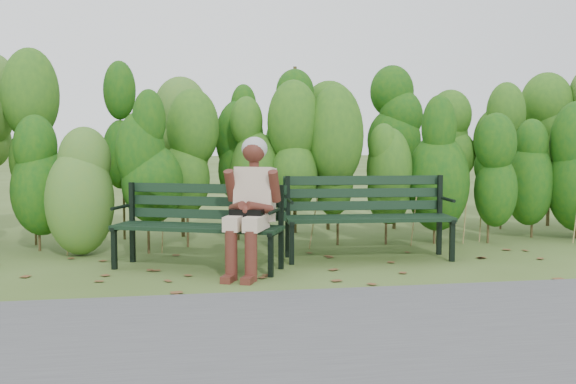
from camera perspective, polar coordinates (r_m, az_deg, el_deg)
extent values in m
plane|color=#3A4F1B|center=(6.75, 0.52, -6.60)|extent=(80.00, 80.00, 0.00)
cube|color=#474749|center=(4.66, 5.53, -11.75)|extent=(60.00, 2.50, 0.01)
cylinder|color=#47381E|center=(8.01, -21.05, -2.22)|extent=(0.03, 0.03, 0.80)
ellipsoid|color=#2A5C1B|center=(7.96, -21.18, 2.35)|extent=(0.64, 0.64, 1.44)
cylinder|color=#47381E|center=(7.92, -16.70, -2.19)|extent=(0.03, 0.03, 0.80)
ellipsoid|color=#2A5C1B|center=(7.87, -16.81, 2.45)|extent=(0.64, 0.64, 1.44)
cylinder|color=#47381E|center=(7.87, -12.27, -2.14)|extent=(0.03, 0.03, 0.80)
ellipsoid|color=#2A5C1B|center=(7.82, -12.35, 2.52)|extent=(0.64, 0.64, 1.44)
cylinder|color=#47381E|center=(7.87, -7.81, -2.08)|extent=(0.03, 0.03, 0.80)
ellipsoid|color=#2A5C1B|center=(7.82, -7.86, 2.59)|extent=(0.64, 0.64, 1.44)
cylinder|color=#47381E|center=(7.91, -3.37, -2.00)|extent=(0.03, 0.03, 0.80)
ellipsoid|color=#2A5C1B|center=(7.86, -3.39, 2.64)|extent=(0.64, 0.64, 1.44)
cylinder|color=#47381E|center=(8.00, 0.99, -1.92)|extent=(0.03, 0.03, 0.80)
ellipsoid|color=#2A5C1B|center=(7.95, 0.99, 2.67)|extent=(0.64, 0.64, 1.44)
cylinder|color=#47381E|center=(8.14, 5.22, -1.82)|extent=(0.03, 0.03, 0.80)
ellipsoid|color=#2A5C1B|center=(8.09, 5.25, 2.68)|extent=(0.64, 0.64, 1.44)
cylinder|color=#47381E|center=(8.32, 9.29, -1.72)|extent=(0.03, 0.03, 0.80)
ellipsoid|color=#2A5C1B|center=(8.27, 9.35, 2.69)|extent=(0.64, 0.64, 1.44)
cylinder|color=#47381E|center=(8.54, 13.17, -1.62)|extent=(0.03, 0.03, 0.80)
ellipsoid|color=#2A5C1B|center=(8.50, 13.25, 2.67)|extent=(0.64, 0.64, 1.44)
cylinder|color=#47381E|center=(8.80, 16.84, -1.52)|extent=(0.03, 0.03, 0.80)
ellipsoid|color=#2A5C1B|center=(8.75, 16.94, 2.65)|extent=(0.64, 0.64, 1.44)
cylinder|color=#47381E|center=(9.09, 20.29, -1.41)|extent=(0.03, 0.03, 0.80)
ellipsoid|color=#2A5C1B|center=(9.05, 20.40, 2.62)|extent=(0.64, 0.64, 1.44)
cylinder|color=#47381E|center=(8.96, -19.44, -0.51)|extent=(0.04, 0.04, 1.10)
ellipsoid|color=#144A14|center=(8.93, -19.60, 5.12)|extent=(0.70, 0.70, 1.98)
cylinder|color=#47381E|center=(8.87, -14.54, -0.44)|extent=(0.04, 0.04, 1.10)
ellipsoid|color=#144A14|center=(8.84, -14.66, 5.25)|extent=(0.70, 0.70, 1.98)
cylinder|color=#47381E|center=(8.84, -9.58, -0.37)|extent=(0.04, 0.04, 1.10)
ellipsoid|color=#144A14|center=(8.81, -9.66, 5.34)|extent=(0.70, 0.70, 1.98)
cylinder|color=#47381E|center=(8.88, -4.61, -0.30)|extent=(0.04, 0.04, 1.10)
ellipsoid|color=#144A14|center=(8.84, -4.65, 5.39)|extent=(0.70, 0.70, 1.98)
cylinder|color=#47381E|center=(8.98, 0.27, -0.23)|extent=(0.04, 0.04, 1.10)
ellipsoid|color=#144A14|center=(8.95, 0.27, 5.39)|extent=(0.70, 0.70, 1.98)
cylinder|color=#47381E|center=(9.15, 5.01, -0.16)|extent=(0.04, 0.04, 1.10)
ellipsoid|color=#144A14|center=(9.11, 5.05, 5.36)|extent=(0.70, 0.70, 1.98)
cylinder|color=#47381E|center=(9.37, 9.55, -0.09)|extent=(0.04, 0.04, 1.10)
ellipsoid|color=#144A14|center=(9.34, 9.62, 5.30)|extent=(0.70, 0.70, 1.98)
cylinder|color=#47381E|center=(9.66, 13.85, -0.02)|extent=(0.04, 0.04, 1.10)
ellipsoid|color=#144A14|center=(9.63, 13.95, 5.21)|extent=(0.70, 0.70, 1.98)
cylinder|color=#47381E|center=(9.99, 17.89, 0.04)|extent=(0.04, 0.04, 1.10)
ellipsoid|color=#144A14|center=(9.96, 18.01, 5.10)|extent=(0.70, 0.70, 1.98)
cylinder|color=#47381E|center=(10.37, 21.64, 0.10)|extent=(0.04, 0.04, 1.10)
ellipsoid|color=#144A14|center=(10.34, 21.79, 4.97)|extent=(0.70, 0.70, 1.98)
cube|color=brown|center=(6.18, -5.52, -7.65)|extent=(0.10, 0.09, 0.01)
cube|color=brown|center=(6.37, 4.46, -7.27)|extent=(0.09, 0.07, 0.01)
cube|color=brown|center=(6.24, -19.45, -7.78)|extent=(0.09, 0.11, 0.01)
cube|color=brown|center=(6.83, -9.31, -6.50)|extent=(0.09, 0.11, 0.01)
cube|color=brown|center=(5.87, 7.80, -8.33)|extent=(0.11, 0.10, 0.01)
cube|color=brown|center=(7.36, 9.01, -5.68)|extent=(0.11, 0.11, 0.01)
cube|color=brown|center=(7.07, 7.90, -6.10)|extent=(0.11, 0.11, 0.01)
cube|color=brown|center=(6.59, -23.05, -7.23)|extent=(0.09, 0.07, 0.01)
cube|color=brown|center=(6.29, -2.19, -7.41)|extent=(0.10, 0.08, 0.01)
cube|color=brown|center=(7.16, 18.32, -6.15)|extent=(0.11, 0.11, 0.01)
cube|color=brown|center=(7.43, -9.36, -5.58)|extent=(0.10, 0.08, 0.01)
cube|color=brown|center=(6.25, 5.64, -7.50)|extent=(0.11, 0.11, 0.01)
cube|color=brown|center=(7.18, -5.78, -5.92)|extent=(0.11, 0.11, 0.01)
cube|color=brown|center=(6.34, 8.92, -7.37)|extent=(0.11, 0.09, 0.01)
cube|color=brown|center=(6.92, -7.33, -6.32)|extent=(0.11, 0.10, 0.01)
cube|color=brown|center=(6.07, -5.76, -7.88)|extent=(0.11, 0.11, 0.01)
cube|color=brown|center=(7.50, -17.76, -5.66)|extent=(0.11, 0.11, 0.01)
cube|color=brown|center=(8.49, 19.39, -4.51)|extent=(0.10, 0.11, 0.01)
cube|color=brown|center=(6.63, 6.84, -6.80)|extent=(0.07, 0.09, 0.01)
cube|color=brown|center=(7.11, 13.49, -6.13)|extent=(0.09, 0.07, 0.01)
cube|color=brown|center=(8.62, 18.99, -4.35)|extent=(0.10, 0.11, 0.01)
cube|color=brown|center=(7.41, 9.11, -5.61)|extent=(0.11, 0.11, 0.01)
cube|color=brown|center=(6.29, -8.64, -7.47)|extent=(0.09, 0.11, 0.01)
cube|color=brown|center=(6.28, 1.72, -7.43)|extent=(0.10, 0.11, 0.01)
cube|color=brown|center=(5.62, -7.53, -8.91)|extent=(0.10, 0.11, 0.01)
cube|color=brown|center=(7.26, 18.20, -6.01)|extent=(0.11, 0.09, 0.01)
cube|color=brown|center=(7.01, -0.97, -6.15)|extent=(0.11, 0.11, 0.01)
cube|color=brown|center=(5.57, 1.09, -9.01)|extent=(0.11, 0.11, 0.01)
cube|color=brown|center=(6.94, -14.42, -6.40)|extent=(0.11, 0.11, 0.01)
cube|color=brown|center=(6.70, 17.25, -6.88)|extent=(0.11, 0.11, 0.01)
cube|color=brown|center=(7.29, 16.41, -5.92)|extent=(0.09, 0.07, 0.01)
cube|color=brown|center=(5.80, 7.19, -8.49)|extent=(0.09, 0.11, 0.01)
cube|color=brown|center=(6.24, 6.71, -7.53)|extent=(0.11, 0.11, 0.01)
cube|color=brown|center=(7.59, -21.77, -5.64)|extent=(0.11, 0.11, 0.01)
cube|color=black|center=(6.60, -8.26, -3.19)|extent=(1.60, 0.76, 0.04)
cube|color=black|center=(6.70, -7.89, -3.05)|extent=(1.60, 0.76, 0.04)
cube|color=black|center=(6.81, -7.54, -2.93)|extent=(1.60, 0.76, 0.04)
cube|color=black|center=(6.92, -7.19, -2.80)|extent=(1.60, 0.76, 0.04)
cube|color=black|center=(6.99, -6.95, -1.87)|extent=(1.58, 0.72, 0.10)
cube|color=black|center=(6.99, -6.92, -0.79)|extent=(1.58, 0.72, 0.10)
cube|color=black|center=(6.99, -6.89, 0.30)|extent=(1.58, 0.72, 0.10)
cube|color=black|center=(6.95, -14.50, -4.64)|extent=(0.06, 0.06, 0.42)
cube|color=black|center=(7.28, -13.05, -2.52)|extent=(0.06, 0.06, 0.85)
cube|color=black|center=(7.09, -13.83, -2.88)|extent=(0.23, 0.45, 0.04)
cylinder|color=black|center=(7.02, -14.04, -1.25)|extent=(0.17, 0.34, 0.03)
cube|color=black|center=(6.37, -1.47, -5.35)|extent=(0.06, 0.06, 0.42)
cube|color=black|center=(6.72, -0.59, -2.99)|extent=(0.06, 0.06, 0.85)
cube|color=black|center=(6.52, -1.05, -3.40)|extent=(0.23, 0.45, 0.04)
cylinder|color=black|center=(6.45, -1.16, -1.64)|extent=(0.17, 0.34, 0.03)
cube|color=black|center=(7.10, 7.19, -2.41)|extent=(1.80, 0.24, 0.04)
cube|color=black|center=(7.22, 6.97, -2.28)|extent=(1.80, 0.24, 0.04)
cube|color=black|center=(7.34, 6.76, -2.17)|extent=(1.80, 0.24, 0.04)
cube|color=black|center=(7.46, 6.55, -2.05)|extent=(1.80, 0.24, 0.04)
cube|color=black|center=(7.54, 6.41, -1.15)|extent=(1.79, 0.19, 0.11)
cube|color=black|center=(7.54, 6.40, -0.08)|extent=(1.79, 0.19, 0.11)
cube|color=black|center=(7.55, 6.38, 0.98)|extent=(1.79, 0.19, 0.11)
cube|color=black|center=(6.98, 0.31, -4.35)|extent=(0.05, 0.05, 0.45)
cube|color=black|center=(7.37, -0.04, -2.11)|extent=(0.05, 0.05, 0.90)
cube|color=black|center=(7.15, 0.14, -2.48)|extent=(0.09, 0.50, 0.04)
cylinder|color=black|center=(7.07, 0.18, -0.77)|extent=(0.06, 0.38, 0.04)
cube|color=black|center=(7.36, 13.73, -4.02)|extent=(0.05, 0.05, 0.45)
cube|color=black|center=(7.73, 12.70, -1.91)|extent=(0.05, 0.05, 0.90)
cube|color=black|center=(7.52, 13.25, -2.25)|extent=(0.09, 0.50, 0.04)
cylinder|color=black|center=(7.45, 13.41, -0.63)|extent=(0.06, 0.38, 0.04)
cube|color=tan|center=(6.38, -4.35, -2.56)|extent=(0.31, 0.46, 0.14)
cube|color=tan|center=(6.32, -2.71, -2.62)|extent=(0.31, 0.46, 0.14)
cylinder|color=#51231A|center=(6.25, -4.83, -5.35)|extent=(0.15, 0.15, 0.47)
cylinder|color=#51231A|center=(6.20, -3.16, -5.44)|extent=(0.15, 0.15, 0.47)
cube|color=#51231A|center=(6.21, -5.06, -7.31)|extent=(0.17, 0.23, 0.06)
cube|color=#51231A|center=(6.16, -3.37, -7.41)|extent=(0.17, 0.23, 0.06)
cube|color=tan|center=(6.60, -2.83, -0.20)|extent=(0.45, 0.39, 0.55)
cylinder|color=#51231A|center=(6.56, -2.89, 2.26)|extent=(0.09, 0.09, 0.11)
sphere|color=#51231A|center=(6.54, -2.92, 3.46)|extent=(0.22, 0.22, 0.22)
ellipsoid|color=gray|center=(6.57, -2.85, 3.69)|extent=(0.25, 0.24, 0.23)
cylinder|color=#51231A|center=(6.57, -4.88, 0.56)|extent=(0.17, 0.24, 0.33)
cylinder|color=#51231A|center=(6.45, -1.15, 0.49)|extent=(0.17, 0.24, 0.33)
cylinder|color=#51231A|center=(6.43, -4.32, -1.28)|extent=(0.15, 0.30, 0.14)
cylinder|color=#51231A|center=(6.36, -2.42, -1.33)|extent=(0.29, 0.21, 0.14)
sphere|color=#51231A|center=(6.34, -3.54, -1.55)|extent=(0.12, 0.12, 0.12)
cube|color=black|center=(6.35, -3.51, -2.20)|extent=(0.34, 0.24, 0.17)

